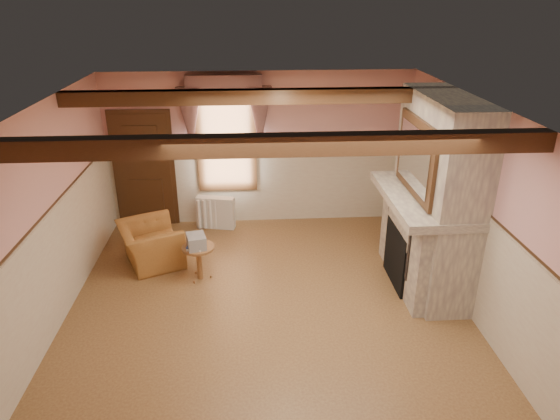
{
  "coord_description": "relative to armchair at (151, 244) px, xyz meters",
  "views": [
    {
      "loc": [
        -0.2,
        -5.76,
        4.03
      ],
      "look_at": [
        0.23,
        0.8,
        1.15
      ],
      "focal_mm": 32.0,
      "sensor_mm": 36.0,
      "label": 1
    }
  ],
  "objects": [
    {
      "name": "ceiling",
      "position": [
        1.81,
        -1.45,
        2.47
      ],
      "size": [
        5.5,
        6.0,
        0.01
      ],
      "primitive_type": "cube",
      "color": "silver",
      "rests_on": "wall_back"
    },
    {
      "name": "wall_left",
      "position": [
        -0.94,
        -1.45,
        1.07
      ],
      "size": [
        0.02,
        6.0,
        2.8
      ],
      "primitive_type": "cube",
      "color": "#DA9A97",
      "rests_on": "floor"
    },
    {
      "name": "side_table",
      "position": [
        0.82,
        -0.55,
        -0.06
      ],
      "size": [
        0.6,
        0.6,
        0.55
      ],
      "primitive_type": "cylinder",
      "rotation": [
        0.0,
        0.0,
        -0.27
      ],
      "color": "brown",
      "rests_on": "floor"
    },
    {
      "name": "bowl",
      "position": [
        4.06,
        -0.87,
        1.13
      ],
      "size": [
        0.32,
        0.32,
        0.08
      ],
      "primitive_type": "imported",
      "color": "brown",
      "rests_on": "mantel"
    },
    {
      "name": "armchair",
      "position": [
        0.0,
        0.0,
        0.0
      ],
      "size": [
        1.22,
        1.28,
        0.66
      ],
      "primitive_type": "imported",
      "rotation": [
        0.0,
        0.0,
        1.98
      ],
      "color": "#9E662D",
      "rests_on": "floor"
    },
    {
      "name": "candle_red",
      "position": [
        4.06,
        -1.53,
        1.17
      ],
      "size": [
        0.06,
        0.06,
        0.16
      ],
      "primitive_type": "cylinder",
      "color": "#A5142A",
      "rests_on": "mantel"
    },
    {
      "name": "ceiling_beam_front",
      "position": [
        1.81,
        -2.65,
        2.37
      ],
      "size": [
        5.5,
        0.18,
        0.2
      ],
      "primitive_type": "cube",
      "color": "black",
      "rests_on": "ceiling"
    },
    {
      "name": "wall_front",
      "position": [
        1.81,
        -4.45,
        1.07
      ],
      "size": [
        5.5,
        0.02,
        2.8
      ],
      "primitive_type": "cube",
      "color": "#DA9A97",
      "rests_on": "floor"
    },
    {
      "name": "wall_right",
      "position": [
        4.56,
        -1.45,
        1.07
      ],
      "size": [
        0.02,
        6.0,
        2.8
      ],
      "primitive_type": "cube",
      "color": "#DA9A97",
      "rests_on": "floor"
    },
    {
      "name": "radiator",
      "position": [
        0.97,
        1.25,
        -0.03
      ],
      "size": [
        0.72,
        0.32,
        0.6
      ],
      "primitive_type": "cube",
      "rotation": [
        0.0,
        0.0,
        -0.21
      ],
      "color": "silver",
      "rests_on": "floor"
    },
    {
      "name": "window",
      "position": [
        1.21,
        1.52,
        1.32
      ],
      "size": [
        1.06,
        0.08,
        2.02
      ],
      "primitive_type": "cube",
      "color": "white",
      "rests_on": "wall_back"
    },
    {
      "name": "chair_rail",
      "position": [
        1.81,
        -1.45,
        1.17
      ],
      "size": [
        5.5,
        6.0,
        0.08
      ],
      "primitive_type": null,
      "color": "black",
      "rests_on": "wainscot"
    },
    {
      "name": "firebox",
      "position": [
        3.81,
        -0.85,
        0.12
      ],
      "size": [
        0.2,
        0.95,
        0.9
      ],
      "primitive_type": "cube",
      "color": "black",
      "rests_on": "floor"
    },
    {
      "name": "wainscot",
      "position": [
        1.81,
        -1.45,
        0.42
      ],
      "size": [
        5.5,
        6.0,
        1.5
      ],
      "primitive_type": null,
      "color": "beige",
      "rests_on": "floor"
    },
    {
      "name": "fireplace",
      "position": [
        4.24,
        -0.85,
        1.07
      ],
      "size": [
        0.85,
        2.0,
        2.8
      ],
      "primitive_type": "cube",
      "color": "gray",
      "rests_on": "floor"
    },
    {
      "name": "oil_lamp",
      "position": [
        4.06,
        -0.34,
        1.23
      ],
      "size": [
        0.11,
        0.11,
        0.28
      ],
      "primitive_type": "cylinder",
      "color": "gold",
      "rests_on": "mantel"
    },
    {
      "name": "floor",
      "position": [
        1.81,
        -1.45,
        -0.33
      ],
      "size": [
        5.5,
        6.0,
        0.01
      ],
      "primitive_type": "cube",
      "color": "brown",
      "rests_on": "ground"
    },
    {
      "name": "overmantel_mirror",
      "position": [
        3.87,
        -0.85,
        1.64
      ],
      "size": [
        0.06,
        1.44,
        1.04
      ],
      "primitive_type": "cube",
      "color": "silver",
      "rests_on": "fireplace"
    },
    {
      "name": "window_drapes",
      "position": [
        1.21,
        1.43,
        1.92
      ],
      "size": [
        1.3,
        0.14,
        1.4
      ],
      "primitive_type": "cube",
      "color": "gray",
      "rests_on": "wall_back"
    },
    {
      "name": "mantel_clock",
      "position": [
        4.06,
        -0.26,
        1.19
      ],
      "size": [
        0.14,
        0.24,
        0.2
      ],
      "primitive_type": "cube",
      "color": "black",
      "rests_on": "mantel"
    },
    {
      "name": "ceiling_beam_back",
      "position": [
        1.81,
        -0.25,
        2.37
      ],
      "size": [
        5.5,
        0.18,
        0.2
      ],
      "primitive_type": "cube",
      "color": "black",
      "rests_on": "ceiling"
    },
    {
      "name": "door",
      "position": [
        -0.29,
        1.49,
        0.72
      ],
      "size": [
        1.1,
        0.1,
        2.1
      ],
      "primitive_type": "cube",
      "color": "black",
      "rests_on": "floor"
    },
    {
      "name": "mantel",
      "position": [
        4.06,
        -0.85,
        1.03
      ],
      "size": [
        1.05,
        2.05,
        0.12
      ],
      "primitive_type": "cube",
      "color": "gray",
      "rests_on": "fireplace"
    },
    {
      "name": "book_stack",
      "position": [
        0.8,
        -0.58,
        0.32
      ],
      "size": [
        0.33,
        0.37,
        0.2
      ],
      "primitive_type": "cube",
      "rotation": [
        0.0,
        0.0,
        0.23
      ],
      "color": "#B7AD8C",
      "rests_on": "side_table"
    },
    {
      "name": "jar_yellow",
      "position": [
        4.06,
        -1.12,
        1.15
      ],
      "size": [
        0.06,
        0.06,
        0.12
      ],
      "primitive_type": "cylinder",
      "color": "yellow",
      "rests_on": "mantel"
    },
    {
      "name": "wall_back",
      "position": [
        1.81,
        1.55,
        1.07
      ],
      "size": [
        5.5,
        0.02,
        2.8
      ],
      "primitive_type": "cube",
      "color": "#DA9A97",
      "rests_on": "floor"
    }
  ]
}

